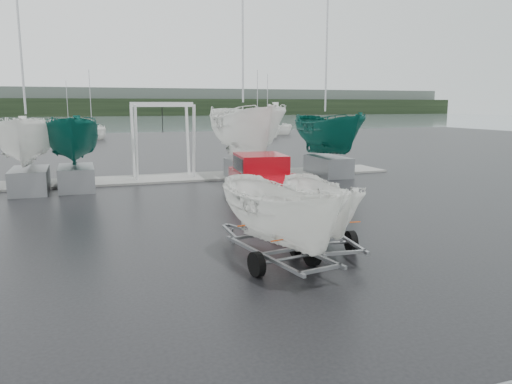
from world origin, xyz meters
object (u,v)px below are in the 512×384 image
trailer_hitched (323,161)px  boat_hoist (163,130)px  pickup_truck (265,180)px  trailer_parked (282,157)px

trailer_hitched → boat_hoist: size_ratio=1.12×
pickup_truck → boat_hoist: (-2.63, 8.52, 1.63)m
pickup_truck → trailer_hitched: size_ratio=1.34×
pickup_truck → trailer_hitched: trailer_hitched is taller
trailer_hitched → trailer_parked: size_ratio=0.90×
pickup_truck → trailer_hitched: bearing=-90.0°
pickup_truck → boat_hoist: boat_hoist is taller
trailer_parked → trailer_hitched: bearing=20.8°
boat_hoist → pickup_truck: bearing=-72.8°
trailer_hitched → boat_hoist: trailer_hitched is taller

